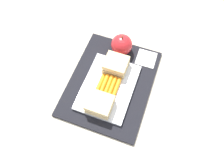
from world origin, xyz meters
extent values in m
plane|color=#B7AD99|center=(0.00, 0.00, 0.00)|extent=(2.40, 2.40, 0.00)
cube|color=black|center=(0.00, 0.00, 0.01)|extent=(0.36, 0.28, 0.01)
cube|color=white|center=(-0.03, 0.00, 0.02)|extent=(0.23, 0.17, 0.01)
cube|color=#DBC189|center=(-0.10, 0.00, 0.03)|extent=(0.07, 0.08, 0.02)
cube|color=beige|center=(-0.10, 0.00, 0.04)|extent=(0.07, 0.07, 0.01)
cube|color=#DBC189|center=(-0.10, 0.00, 0.06)|extent=(0.07, 0.08, 0.02)
cube|color=#DBC189|center=(0.05, 0.00, 0.03)|extent=(0.07, 0.08, 0.02)
cube|color=beige|center=(0.05, 0.00, 0.04)|extent=(0.07, 0.07, 0.01)
cube|color=#DBC189|center=(0.05, 0.00, 0.06)|extent=(0.07, 0.08, 0.02)
cylinder|color=orange|center=(-0.03, -0.03, 0.03)|extent=(0.08, 0.01, 0.02)
cylinder|color=orange|center=(-0.02, -0.01, 0.03)|extent=(0.08, 0.01, 0.01)
cylinder|color=orange|center=(-0.03, 0.00, 0.03)|extent=(0.08, 0.01, 0.02)
cylinder|color=orange|center=(-0.03, 0.02, 0.03)|extent=(0.08, 0.01, 0.02)
cylinder|color=orange|center=(-0.03, 0.03, 0.03)|extent=(0.08, 0.01, 0.02)
sphere|color=red|center=(0.14, 0.01, 0.05)|extent=(0.08, 0.08, 0.08)
cylinder|color=brown|center=(0.14, 0.01, 0.09)|extent=(0.01, 0.01, 0.01)
cube|color=white|center=(0.14, -0.09, 0.01)|extent=(0.07, 0.07, 0.00)
camera|label=1|loc=(-0.34, -0.13, 0.73)|focal=36.83mm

